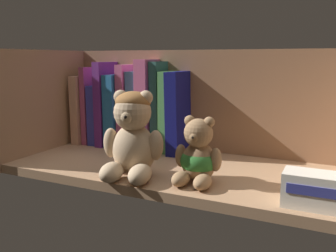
% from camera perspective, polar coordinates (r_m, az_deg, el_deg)
% --- Properties ---
extents(shelf_board, '(0.74, 0.31, 0.02)m').
position_cam_1_polar(shelf_board, '(0.82, 1.60, -7.02)').
color(shelf_board, '#A87F5B').
rests_on(shelf_board, ground).
extents(shelf_back_panel, '(0.77, 0.01, 0.28)m').
position_cam_1_polar(shelf_back_panel, '(0.95, 5.63, 3.25)').
color(shelf_back_panel, '#896145').
rests_on(shelf_back_panel, ground).
extents(shelf_side_panel_left, '(0.02, 0.34, 0.28)m').
position_cam_1_polar(shelf_side_panel_left, '(1.01, -18.59, 3.21)').
color(shelf_side_panel_left, '#A87F5B').
rests_on(shelf_side_panel_left, ground).
extents(book_0, '(0.03, 0.14, 0.19)m').
position_cam_1_polar(book_0, '(1.09, -12.23, 2.71)').
color(book_0, tan).
rests_on(book_0, shelf_board).
extents(book_1, '(0.02, 0.12, 0.21)m').
position_cam_1_polar(book_1, '(1.07, -11.22, 3.29)').
color(book_1, '#A44572').
rests_on(book_1, shelf_board).
extents(book_2, '(0.03, 0.12, 0.16)m').
position_cam_1_polar(book_2, '(1.06, -10.06, 1.90)').
color(book_2, '#373CB0').
rests_on(book_2, shelf_board).
extents(book_3, '(0.02, 0.14, 0.23)m').
position_cam_1_polar(book_3, '(1.04, -8.84, 3.54)').
color(book_3, '#5F247A').
rests_on(book_3, shelf_board).
extents(book_4, '(0.03, 0.13, 0.20)m').
position_cam_1_polar(book_4, '(1.03, -7.40, 2.55)').
color(book_4, '#2468A7').
rests_on(book_4, shelf_board).
extents(book_5, '(0.02, 0.11, 0.22)m').
position_cam_1_polar(book_5, '(1.01, -5.96, 3.20)').
color(book_5, '#BD5486').
rests_on(book_5, shelf_board).
extents(book_6, '(0.03, 0.10, 0.20)m').
position_cam_1_polar(book_6, '(1.00, -4.48, 2.62)').
color(book_6, '#5083B3').
rests_on(book_6, shelf_board).
extents(book_7, '(0.03, 0.12, 0.24)m').
position_cam_1_polar(book_7, '(0.98, -2.68, 3.42)').
color(book_7, '#C3598C').
rests_on(book_7, shelf_board).
extents(book_8, '(0.03, 0.10, 0.23)m').
position_cam_1_polar(book_8, '(0.96, -1.02, 3.16)').
color(book_8, '#2D615B').
rests_on(book_8, shelf_board).
extents(book_9, '(0.02, 0.11, 0.21)m').
position_cam_1_polar(book_9, '(0.95, 0.45, 2.34)').
color(book_9, '#52A151').
rests_on(book_9, shelf_board).
extents(book_10, '(0.04, 0.14, 0.21)m').
position_cam_1_polar(book_10, '(0.94, 2.20, 2.23)').
color(book_10, navy).
rests_on(book_10, shelf_board).
extents(teddy_bear_larger, '(0.13, 0.14, 0.18)m').
position_cam_1_polar(teddy_bear_larger, '(0.74, -5.57, -1.60)').
color(teddy_bear_larger, tan).
rests_on(teddy_bear_larger, shelf_board).
extents(teddy_bear_smaller, '(0.09, 0.10, 0.13)m').
position_cam_1_polar(teddy_bear_smaller, '(0.71, 4.67, -4.83)').
color(teddy_bear_smaller, '#93704C').
rests_on(teddy_bear_smaller, shelf_board).
extents(small_product_box, '(0.11, 0.06, 0.06)m').
position_cam_1_polar(small_product_box, '(0.64, 22.56, -9.32)').
color(small_product_box, silver).
rests_on(small_product_box, shelf_board).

